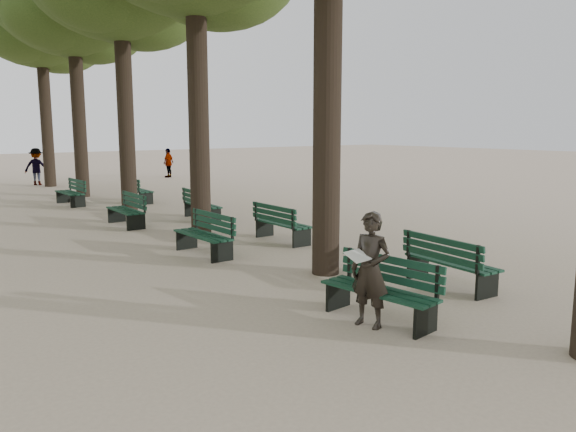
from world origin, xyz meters
TOP-DOWN VIEW (x-y plane):
  - ground at (0.00, 0.00)m, footprint 120.00×120.00m
  - tree_central_5 at (1.50, 23.00)m, footprint 6.00×6.00m
  - bench_left_0 at (0.37, 0.50)m, footprint 0.78×1.86m
  - bench_left_1 at (0.37, 5.78)m, footprint 0.60×1.81m
  - bench_left_2 at (0.37, 10.37)m, footprint 0.61×1.81m
  - bench_left_3 at (0.37, 15.76)m, footprint 0.63×1.82m
  - bench_right_0 at (2.63, 0.97)m, footprint 0.72×1.84m
  - bench_right_1 at (2.63, 5.94)m, footprint 0.59×1.81m
  - bench_right_2 at (2.63, 10.05)m, footprint 0.74×1.85m
  - bench_right_3 at (2.63, 15.05)m, footprint 0.62×1.81m
  - man_with_map at (0.10, 0.42)m, footprint 0.67×0.71m
  - pedestrian_b at (1.16, 23.99)m, footprint 1.17×0.88m
  - pedestrian_c at (8.05, 24.05)m, footprint 0.96×0.81m

SIDE VIEW (x-z plane):
  - ground at x=0.00m, z-range 0.00..0.00m
  - bench_left_0 at x=0.37m, z-range -0.19..0.73m
  - bench_left_1 at x=0.37m, z-range -0.19..0.73m
  - bench_left_2 at x=0.37m, z-range -0.19..0.73m
  - bench_left_3 at x=0.37m, z-range -0.19..0.73m
  - bench_right_0 at x=2.63m, z-range -0.19..0.73m
  - bench_right_1 at x=2.63m, z-range -0.19..0.73m
  - bench_right_2 at x=2.63m, z-range -0.19..0.73m
  - bench_right_3 at x=2.63m, z-range -0.19..0.73m
  - pedestrian_c at x=8.05m, z-range 0.00..1.62m
  - man_with_map at x=0.10m, z-range 0.00..1.63m
  - pedestrian_b at x=1.16m, z-range 0.00..1.78m
  - tree_central_5 at x=1.50m, z-range 2.68..12.63m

